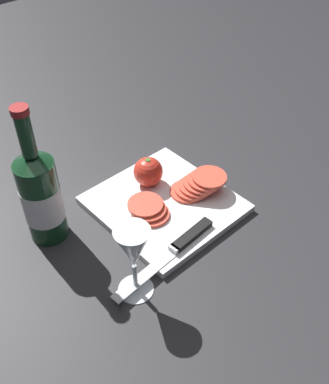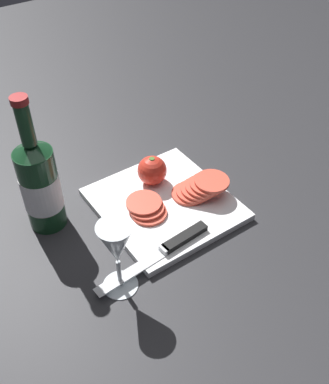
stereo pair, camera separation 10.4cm
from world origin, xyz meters
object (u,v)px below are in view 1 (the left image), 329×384
(wine_glass, at_px, (133,252))
(whole_tomato, at_px, (148,172))
(tomato_slice_stack_far, at_px, (198,184))
(wine_bottle, at_px, (41,196))
(knife, at_px, (183,242))
(tomato_slice_stack_near, at_px, (148,209))

(wine_glass, xyz_separation_m, whole_tomato, (-0.21, 0.22, -0.06))
(whole_tomato, relative_size, tomato_slice_stack_far, 0.57)
(wine_bottle, relative_size, tomato_slice_stack_far, 2.54)
(wine_bottle, relative_size, knife, 1.15)
(wine_glass, bearing_deg, tomato_slice_stack_near, 131.57)
(wine_bottle, distance_m, tomato_slice_stack_near, 0.24)
(whole_tomato, xyz_separation_m, tomato_slice_stack_near, (0.08, -0.07, -0.03))
(wine_bottle, xyz_separation_m, knife, (0.24, 0.19, -0.09))
(wine_glass, distance_m, tomato_slice_stack_far, 0.32)
(wine_glass, distance_m, tomato_slice_stack_near, 0.22)
(tomato_slice_stack_far, bearing_deg, whole_tomato, -146.99)
(knife, distance_m, tomato_slice_stack_far, 0.17)
(tomato_slice_stack_far, bearing_deg, knife, -56.33)
(wine_bottle, relative_size, wine_glass, 1.91)
(wine_glass, height_order, knife, wine_glass)
(knife, height_order, tomato_slice_stack_far, tomato_slice_stack_far)
(wine_bottle, xyz_separation_m, whole_tomato, (0.04, 0.26, -0.06))
(wine_bottle, distance_m, whole_tomato, 0.27)
(tomato_slice_stack_near, xyz_separation_m, tomato_slice_stack_far, (0.03, 0.14, 0.01))
(wine_bottle, xyz_separation_m, tomato_slice_stack_near, (0.11, 0.19, -0.09))
(wine_glass, bearing_deg, tomato_slice_stack_far, 110.55)
(wine_bottle, height_order, tomato_slice_stack_near, wine_bottle)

